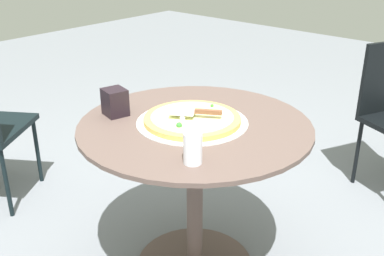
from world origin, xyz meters
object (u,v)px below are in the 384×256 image
(pizza_on_tray, at_px, (192,120))
(napkin_dispenser, at_px, (115,102))
(patio_table, at_px, (195,168))
(drinking_cup, at_px, (193,148))
(pizza_server, at_px, (196,112))

(pizza_on_tray, relative_size, napkin_dispenser, 4.01)
(patio_table, bearing_deg, drinking_cup, 39.78)
(pizza_on_tray, height_order, drinking_cup, drinking_cup)
(napkin_dispenser, bearing_deg, pizza_on_tray, 40.55)
(drinking_cup, relative_size, napkin_dispenser, 0.99)
(pizza_on_tray, height_order, pizza_server, pizza_server)
(napkin_dispenser, bearing_deg, patio_table, 39.70)
(drinking_cup, bearing_deg, patio_table, -140.22)
(pizza_server, distance_m, napkin_dispenser, 0.35)
(pizza_on_tray, xyz_separation_m, drinking_cup, (0.26, 0.23, 0.04))
(pizza_server, bearing_deg, pizza_on_tray, -77.07)
(pizza_on_tray, bearing_deg, drinking_cup, 41.83)
(drinking_cup, bearing_deg, pizza_on_tray, -138.17)
(pizza_server, bearing_deg, drinking_cup, 39.14)
(drinking_cup, height_order, napkin_dispenser, napkin_dispenser)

